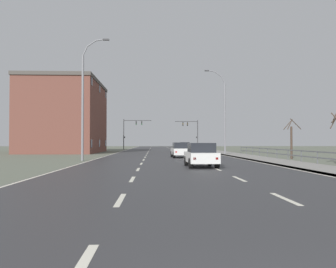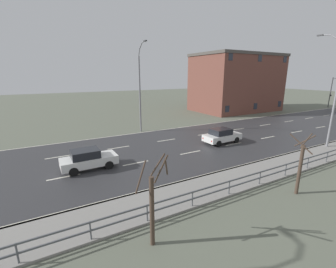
{
  "view_description": "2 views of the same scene",
  "coord_description": "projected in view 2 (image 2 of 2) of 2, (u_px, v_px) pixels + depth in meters",
  "views": [
    {
      "loc": [
        -1.39,
        -2.49,
        1.65
      ],
      "look_at": [
        0.86,
        54.52,
        2.9
      ],
      "focal_mm": 37.58,
      "sensor_mm": 36.0,
      "label": 1
    },
    {
      "loc": [
        18.84,
        17.44,
        7.06
      ],
      "look_at": [
        0.0,
        27.91,
        1.4
      ],
      "focal_mm": 24.4,
      "sensor_mm": 36.0,
      "label": 2
    }
  ],
  "objects": [
    {
      "name": "brick_building",
      "position": [
        236.0,
        83.0,
        45.02
      ],
      "size": [
        10.55,
        16.4,
        10.84
      ],
      "color": "brown",
      "rests_on": "ground"
    },
    {
      "name": "bare_tree_mid",
      "position": [
        300.0,
        166.0,
        13.49
      ],
      "size": [
        1.48,
        1.57,
        3.82
      ],
      "color": "#423328",
      "rests_on": "ground"
    },
    {
      "name": "street_lamp_left_bank",
      "position": [
        140.0,
        90.0,
        27.73
      ],
      "size": [
        2.37,
        0.24,
        10.68
      ],
      "color": "slate",
      "rests_on": "ground"
    },
    {
      "name": "car_far_left",
      "position": [
        222.0,
        136.0,
        23.98
      ],
      "size": [
        1.94,
        4.16,
        1.57
      ],
      "rotation": [
        0.0,
        0.0,
        0.03
      ],
      "color": "silver",
      "rests_on": "ground"
    },
    {
      "name": "guardrail",
      "position": [
        212.0,
        190.0,
        12.89
      ],
      "size": [
        0.07,
        34.66,
        1.0
      ],
      "color": "#515459",
      "rests_on": "ground"
    },
    {
      "name": "car_mid_centre",
      "position": [
        88.0,
        159.0,
        17.37
      ],
      "size": [
        1.89,
        4.13,
        1.57
      ],
      "rotation": [
        0.0,
        0.0,
        0.02
      ],
      "color": "silver",
      "rests_on": "ground"
    },
    {
      "name": "street_lamp_midground",
      "position": [
        334.0,
        94.0,
        21.52
      ],
      "size": [
        2.67,
        0.24,
        10.79
      ],
      "color": "slate",
      "rests_on": "ground"
    },
    {
      "name": "bare_tree_near",
      "position": [
        153.0,
        204.0,
        9.34
      ],
      "size": [
        1.47,
        1.56,
        4.12
      ],
      "color": "#423328",
      "rests_on": "ground"
    },
    {
      "name": "ground_plane",
      "position": [
        293.0,
        126.0,
        32.09
      ],
      "size": [
        160.0,
        160.0,
        0.12
      ],
      "color": "#5B6051"
    }
  ]
}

